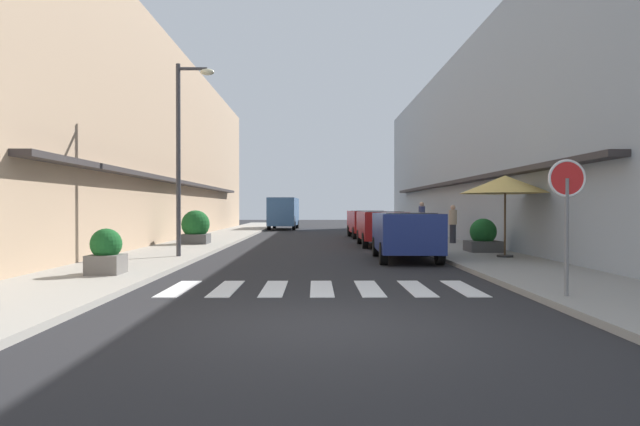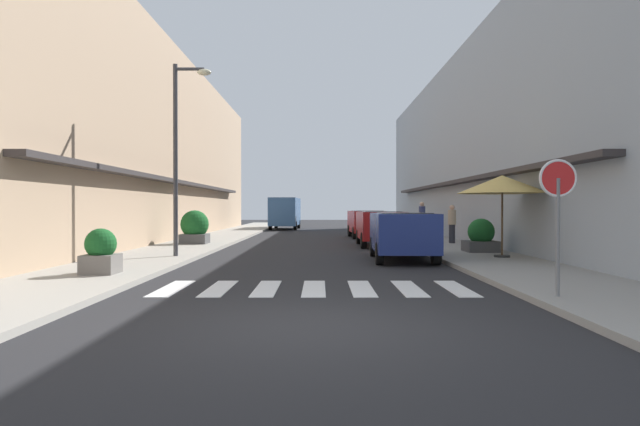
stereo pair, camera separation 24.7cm
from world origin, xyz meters
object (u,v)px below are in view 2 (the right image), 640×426
(planter_midblock, at_px, (482,237))
(round_street_sign, at_px, (559,192))
(pedestrian_walking_near, at_px, (453,223))
(parked_car_far, at_px, (368,221))
(parked_car_near, at_px, (403,231))
(street_lamp, at_px, (182,140))
(cafe_umbrella, at_px, (503,185))
(planter_corner, at_px, (102,252))
(delivery_van, at_px, (286,211))
(parked_car_mid, at_px, (381,224))
(planter_far, at_px, (196,227))
(pedestrian_walking_far, at_px, (423,218))

(planter_midblock, bearing_deg, round_street_sign, -99.02)
(pedestrian_walking_near, bearing_deg, parked_car_far, -28.46)
(planter_midblock, bearing_deg, parked_car_far, 105.61)
(parked_car_near, bearing_deg, street_lamp, 178.05)
(cafe_umbrella, bearing_deg, street_lamp, 177.64)
(street_lamp, distance_m, planter_corner, 5.53)
(delivery_van, relative_size, cafe_umbrella, 2.03)
(planter_midblock, height_order, pedestrian_walking_near, pedestrian_walking_near)
(planter_midblock, bearing_deg, pedestrian_walking_near, 88.74)
(parked_car_near, xyz_separation_m, round_street_sign, (1.50, -7.45, 0.97))
(round_street_sign, height_order, cafe_umbrella, cafe_umbrella)
(street_lamp, relative_size, planter_corner, 5.77)
(cafe_umbrella, xyz_separation_m, planter_midblock, (-0.02, 2.07, -1.71))
(round_street_sign, distance_m, pedestrian_walking_near, 13.96)
(delivery_van, bearing_deg, planter_midblock, -69.88)
(parked_car_far, bearing_deg, delivery_van, 114.09)
(parked_car_far, distance_m, delivery_van, 12.63)
(planter_corner, bearing_deg, pedestrian_walking_near, 45.17)
(round_street_sign, height_order, pedestrian_walking_near, round_street_sign)
(delivery_van, xyz_separation_m, round_street_sign, (6.65, -31.55, 0.49))
(parked_car_mid, height_order, pedestrian_walking_near, pedestrian_walking_near)
(cafe_umbrella, relative_size, planter_corner, 2.60)
(cafe_umbrella, distance_m, pedestrian_walking_near, 6.70)
(parked_car_mid, distance_m, planter_far, 7.80)
(delivery_van, relative_size, pedestrian_walking_near, 3.37)
(parked_car_mid, relative_size, round_street_sign, 1.81)
(street_lamp, bearing_deg, cafe_umbrella, -2.36)
(street_lamp, height_order, planter_far, street_lamp)
(parked_car_mid, height_order, pedestrian_walking_far, pedestrian_walking_far)
(parked_car_far, xyz_separation_m, cafe_umbrella, (3.01, -12.75, 1.40))
(parked_car_mid, xyz_separation_m, pedestrian_walking_far, (2.86, 5.77, 0.16))
(round_street_sign, bearing_deg, delivery_van, 101.91)
(planter_corner, bearing_deg, parked_car_mid, 54.31)
(planter_far, bearing_deg, parked_car_mid, 0.66)
(delivery_van, height_order, cafe_umbrella, cafe_umbrella)
(parked_car_far, distance_m, pedestrian_walking_near, 6.92)
(planter_corner, bearing_deg, round_street_sign, -19.28)
(pedestrian_walking_far, bearing_deg, parked_car_far, -153.81)
(street_lamp, relative_size, pedestrian_walking_far, 3.29)
(parked_car_far, height_order, planter_midblock, parked_car_far)
(planter_corner, xyz_separation_m, pedestrian_walking_far, (10.39, 16.25, 0.47))
(cafe_umbrella, xyz_separation_m, pedestrian_walking_near, (0.08, 6.56, -1.35))
(parked_car_mid, height_order, planter_midblock, parked_car_mid)
(planter_corner, relative_size, pedestrian_walking_far, 0.57)
(cafe_umbrella, xyz_separation_m, planter_corner, (-10.54, -4.12, -1.71))
(parked_car_mid, xyz_separation_m, planter_corner, (-7.53, -10.49, -0.31))
(delivery_van, bearing_deg, round_street_sign, -78.09)
(parked_car_near, height_order, planter_midblock, parked_car_near)
(parked_car_mid, height_order, street_lamp, street_lamp)
(parked_car_far, xyz_separation_m, planter_far, (-7.80, -6.47, -0.13))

